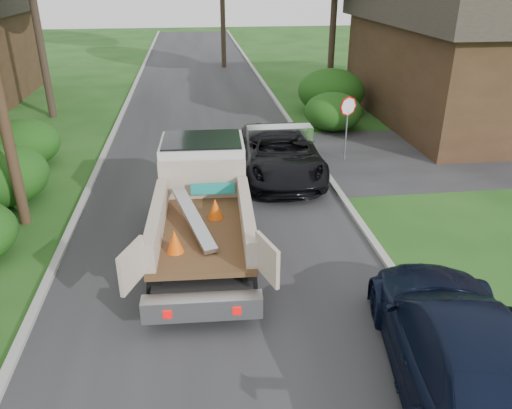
{
  "coord_description": "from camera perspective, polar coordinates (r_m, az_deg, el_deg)",
  "views": [
    {
      "loc": [
        -0.49,
        -8.65,
        6.64
      ],
      "look_at": [
        0.97,
        2.84,
        1.2
      ],
      "focal_mm": 35.0,
      "sensor_mm": 36.0,
      "label": 1
    }
  ],
  "objects": [
    {
      "name": "road",
      "position": [
        19.8,
        -5.45,
        5.46
      ],
      "size": [
        8.0,
        90.0,
        0.02
      ],
      "primitive_type": "cube",
      "color": "#28282B",
      "rests_on": "ground"
    },
    {
      "name": "house_right",
      "position": [
        26.59,
        24.24,
        15.54
      ],
      "size": [
        9.72,
        12.96,
        6.2
      ],
      "rotation": [
        0.0,
        0.0,
        1.57
      ],
      "color": "#372516",
      "rests_on": "ground"
    },
    {
      "name": "ground",
      "position": [
        10.91,
        -3.26,
        -12.37
      ],
      "size": [
        120.0,
        120.0,
        0.0
      ],
      "primitive_type": "plane",
      "color": "#194513",
      "rests_on": "ground"
    },
    {
      "name": "hedge_right_a",
      "position": [
        23.28,
        8.8,
        10.46
      ],
      "size": [
        2.6,
        2.6,
        1.7
      ],
      "primitive_type": "ellipsoid",
      "color": "#0F3B0D",
      "rests_on": "ground"
    },
    {
      "name": "curb_left",
      "position": [
        20.1,
        -17.25,
        4.89
      ],
      "size": [
        0.2,
        90.0,
        0.12
      ],
      "primitive_type": "cube",
      "color": "#9E9E99",
      "rests_on": "ground"
    },
    {
      "name": "black_pickup",
      "position": [
        17.71,
        2.89,
        5.91
      ],
      "size": [
        3.08,
        6.0,
        1.62
      ],
      "primitive_type": "imported",
      "rotation": [
        0.0,
        0.0,
        -0.07
      ],
      "color": "black",
      "rests_on": "ground"
    },
    {
      "name": "curb_right",
      "position": [
        20.3,
        6.24,
        6.09
      ],
      "size": [
        0.2,
        90.0,
        0.12
      ],
      "primitive_type": "cube",
      "color": "#9E9E99",
      "rests_on": "ground"
    },
    {
      "name": "hedge_left_c",
      "position": [
        20.52,
        -25.0,
        6.39
      ],
      "size": [
        2.6,
        2.6,
        1.7
      ],
      "primitive_type": "ellipsoid",
      "color": "#0F3B0D",
      "rests_on": "ground"
    },
    {
      "name": "hedge_right_b",
      "position": [
        26.21,
        8.58,
        12.69
      ],
      "size": [
        3.38,
        3.38,
        2.21
      ],
      "primitive_type": "ellipsoid",
      "color": "#0F3B0D",
      "rests_on": "ground"
    },
    {
      "name": "navy_suv",
      "position": [
        9.48,
        22.32,
        -14.83
      ],
      "size": [
        3.29,
        6.11,
        1.68
      ],
      "primitive_type": "imported",
      "rotation": [
        0.0,
        0.0,
        2.97
      ],
      "color": "black",
      "rests_on": "ground"
    },
    {
      "name": "hedge_left_b",
      "position": [
        17.27,
        -27.18,
        2.99
      ],
      "size": [
        2.86,
        2.86,
        1.87
      ],
      "primitive_type": "ellipsoid",
      "color": "#0F3B0D",
      "rests_on": "ground"
    },
    {
      "name": "stop_sign",
      "position": [
        19.17,
        10.42,
        10.05
      ],
      "size": [
        0.71,
        0.32,
        2.48
      ],
      "color": "slate",
      "rests_on": "ground"
    },
    {
      "name": "side_street",
      "position": [
        22.62,
        26.81,
        5.35
      ],
      "size": [
        16.0,
        7.0,
        0.02
      ],
      "primitive_type": "cube",
      "color": "#28282B",
      "rests_on": "ground"
    },
    {
      "name": "flatbed_truck",
      "position": [
        13.27,
        -6.08,
        1.37
      ],
      "size": [
        3.01,
        6.51,
        2.43
      ],
      "rotation": [
        0.0,
        0.0,
        -0.04
      ],
      "color": "black",
      "rests_on": "ground"
    }
  ]
}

